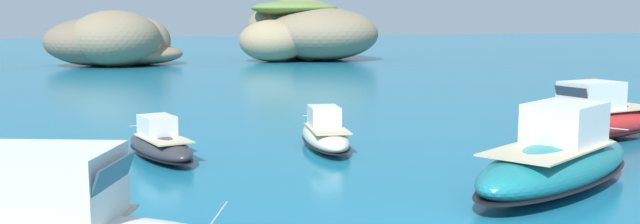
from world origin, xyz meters
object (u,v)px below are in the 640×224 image
at_px(islet_small, 115,43).
at_px(motorboat_charcoal, 160,144).
at_px(motorboat_cream, 325,134).
at_px(channel_buoy, 43,169).
at_px(motorboat_red, 596,120).
at_px(motorboat_teal, 558,161).
at_px(islet_large, 309,34).

height_order(islet_small, motorboat_charcoal, islet_small).
bearing_deg(motorboat_cream, channel_buoy, -168.88).
distance_m(motorboat_red, motorboat_cream, 13.51).
bearing_deg(motorboat_charcoal, motorboat_cream, 0.40).
height_order(motorboat_cream, channel_buoy, motorboat_cream).
relative_size(motorboat_charcoal, motorboat_teal, 0.62).
bearing_deg(islet_large, motorboat_red, -95.17).
height_order(motorboat_teal, motorboat_cream, motorboat_teal).
height_order(islet_large, channel_buoy, islet_large).
relative_size(islet_small, motorboat_red, 1.84).
bearing_deg(islet_small, motorboat_cream, -82.90).
xyz_separation_m(islet_large, motorboat_charcoal, (-26.86, -65.10, -3.02)).
bearing_deg(motorboat_cream, islet_large, 73.37).
distance_m(motorboat_teal, motorboat_red, 11.27).
xyz_separation_m(islet_large, islet_small, (-26.85, -5.50, -0.78)).
xyz_separation_m(islet_small, motorboat_charcoal, (-0.01, -59.60, -2.24)).
bearing_deg(motorboat_red, motorboat_cream, 171.57).
xyz_separation_m(islet_large, channel_buoy, (-31.37, -67.39, -3.29)).
relative_size(islet_large, motorboat_teal, 2.37).
relative_size(motorboat_red, motorboat_cream, 1.53).
distance_m(motorboat_teal, motorboat_cream, 11.12).
distance_m(islet_large, motorboat_charcoal, 70.49).
xyz_separation_m(islet_small, channel_buoy, (-4.52, -61.90, -2.51)).
bearing_deg(islet_small, motorboat_red, -71.34).
bearing_deg(islet_large, motorboat_cream, -106.63).
height_order(islet_small, motorboat_red, islet_small).
xyz_separation_m(motorboat_charcoal, motorboat_teal, (12.68, -9.75, 0.40)).
height_order(motorboat_teal, motorboat_red, motorboat_teal).
xyz_separation_m(islet_large, motorboat_cream, (-19.43, -65.05, -2.99)).
bearing_deg(motorboat_teal, islet_small, 100.35).
bearing_deg(islet_large, islet_small, -168.43).
relative_size(motorboat_charcoal, motorboat_red, 0.63).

